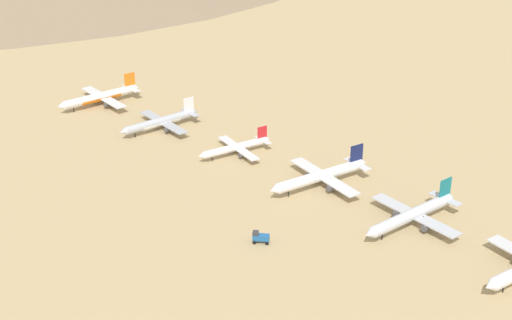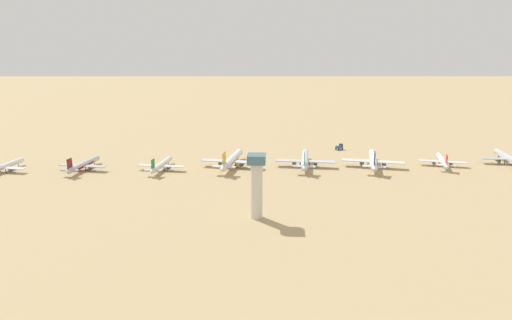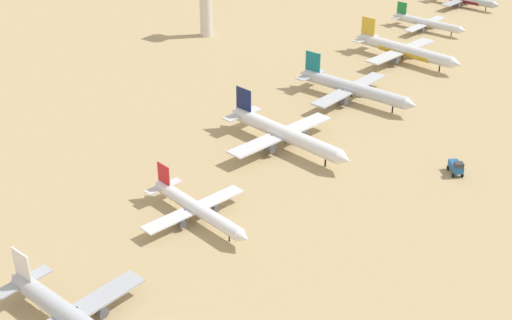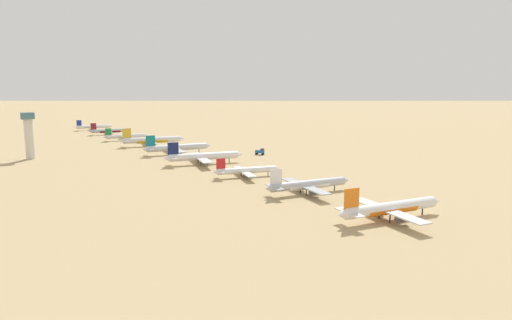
% 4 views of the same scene
% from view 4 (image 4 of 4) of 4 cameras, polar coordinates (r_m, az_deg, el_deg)
% --- Properties ---
extents(ground_plane, '(1957.43, 1957.43, 0.00)m').
position_cam_4_polar(ground_plane, '(290.67, -9.85, 0.71)').
color(ground_plane, tan).
extents(parked_jet_0, '(41.64, 33.81, 12.01)m').
position_cam_4_polar(parked_jet_0, '(158.11, 15.91, -5.61)').
color(parked_jet_0, white).
rests_on(parked_jet_0, ground).
extents(parked_jet_1, '(38.38, 31.18, 11.07)m').
position_cam_4_polar(parked_jet_1, '(187.73, 6.26, -2.98)').
color(parked_jet_1, '#B2B7C1').
rests_on(parked_jet_1, ground).
extents(parked_jet_2, '(32.35, 26.47, 9.36)m').
position_cam_4_polar(parked_jet_2, '(218.34, -1.24, -1.27)').
color(parked_jet_2, white).
rests_on(parked_jet_2, ground).
extents(parked_jet_3, '(43.08, 35.21, 12.45)m').
position_cam_4_polar(parked_jet_3, '(252.90, -6.44, 0.42)').
color(parked_jet_3, white).
rests_on(parked_jet_3, ground).
extents(parked_jet_4, '(42.35, 34.42, 12.21)m').
position_cam_4_polar(parked_jet_4, '(288.67, -9.60, 1.48)').
color(parked_jet_4, silver).
rests_on(parked_jet_4, ground).
extents(parked_jet_5, '(43.81, 35.77, 12.65)m').
position_cam_4_polar(parked_jet_5, '(327.57, -12.50, 2.37)').
color(parked_jet_5, silver).
rests_on(parked_jet_5, ground).
extents(parked_jet_6, '(32.80, 26.70, 9.45)m').
position_cam_4_polar(parked_jet_6, '(362.87, -15.52, 2.78)').
color(parked_jet_6, silver).
rests_on(parked_jet_6, ground).
extents(parked_jet_7, '(34.16, 27.85, 9.85)m').
position_cam_4_polar(parked_jet_7, '(404.86, -17.25, 3.40)').
color(parked_jet_7, '#B2B7C1').
rests_on(parked_jet_7, ground).
extents(parked_jet_8, '(32.38, 26.39, 9.34)m').
position_cam_4_polar(parked_jet_8, '(445.33, -19.06, 3.82)').
color(parked_jet_8, white).
rests_on(parked_jet_8, ground).
extents(service_truck, '(5.32, 5.55, 3.90)m').
position_cam_4_polar(service_truck, '(283.26, 0.50, 1.05)').
color(service_truck, '#1E5999').
rests_on(service_truck, ground).
extents(control_tower, '(7.20, 7.20, 26.45)m').
position_cam_4_polar(control_tower, '(296.27, -25.77, 2.96)').
color(control_tower, beige).
rests_on(control_tower, ground).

